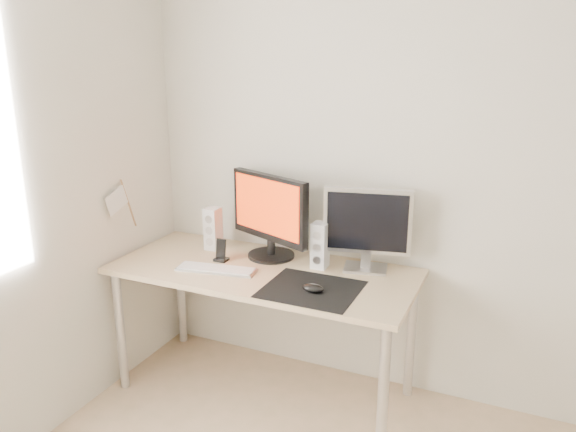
% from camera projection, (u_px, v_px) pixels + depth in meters
% --- Properties ---
extents(wall_back, '(3.50, 0.00, 3.50)m').
position_uv_depth(wall_back, '(464.00, 173.00, 2.76)').
color(wall_back, white).
rests_on(wall_back, ground).
extents(mousepad, '(0.45, 0.40, 0.00)m').
position_uv_depth(mousepad, '(311.00, 289.00, 2.69)').
color(mousepad, black).
rests_on(mousepad, desk).
extents(mouse, '(0.11, 0.06, 0.04)m').
position_uv_depth(mouse, '(313.00, 288.00, 2.65)').
color(mouse, black).
rests_on(mouse, mousepad).
extents(desk, '(1.60, 0.70, 0.73)m').
position_uv_depth(desk, '(263.00, 282.00, 2.97)').
color(desk, '#D1B587').
rests_on(desk, ground).
extents(main_monitor, '(0.53, 0.34, 0.47)m').
position_uv_depth(main_monitor, '(270.00, 213.00, 3.04)').
color(main_monitor, black).
rests_on(main_monitor, desk).
extents(second_monitor, '(0.45, 0.20, 0.43)m').
position_uv_depth(second_monitor, '(367.00, 226.00, 2.87)').
color(second_monitor, '#B9BABC').
rests_on(second_monitor, desk).
extents(speaker_left, '(0.08, 0.09, 0.25)m').
position_uv_depth(speaker_left, '(213.00, 229.00, 3.21)').
color(speaker_left, white).
rests_on(speaker_left, desk).
extents(speaker_right, '(0.08, 0.09, 0.25)m').
position_uv_depth(speaker_right, '(320.00, 245.00, 2.93)').
color(speaker_right, white).
rests_on(speaker_right, desk).
extents(keyboard, '(0.43, 0.19, 0.02)m').
position_uv_depth(keyboard, '(216.00, 269.00, 2.92)').
color(keyboard, '#A9AAAC').
rests_on(keyboard, desk).
extents(phone_dock, '(0.07, 0.06, 0.13)m').
position_uv_depth(phone_dock, '(221.00, 254.00, 3.05)').
color(phone_dock, black).
rests_on(phone_dock, desk).
extents(pennant, '(0.01, 0.23, 0.29)m').
position_uv_depth(pennant, '(121.00, 201.00, 3.04)').
color(pennant, '#A57F54').
rests_on(pennant, wall_left).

